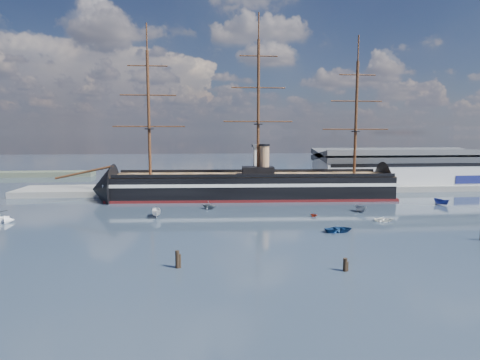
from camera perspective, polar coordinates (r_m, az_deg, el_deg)
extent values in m
plane|color=#232E3F|center=(110.25, 3.76, -4.30)|extent=(600.00, 600.00, 0.00)
cube|color=slate|center=(146.95, 5.28, -1.54)|extent=(180.00, 18.00, 2.00)
cube|color=#B7BABC|center=(165.84, 21.54, 1.40)|extent=(62.00, 20.00, 10.00)
cube|color=#3F4247|center=(165.46, 21.62, 3.33)|extent=(63.00, 21.00, 2.00)
cube|color=silver|center=(141.79, 2.77, 1.85)|extent=(4.00, 4.00, 14.00)
cube|color=#3F4247|center=(141.35, 2.79, 4.88)|extent=(5.00, 5.00, 1.00)
cube|color=black|center=(128.92, 1.68, -0.88)|extent=(88.74, 20.79, 7.00)
cube|color=silver|center=(128.77, 1.68, -0.35)|extent=(90.75, 21.13, 1.00)
cube|color=#511214|center=(129.45, 1.68, -2.48)|extent=(90.75, 21.09, 0.90)
cone|color=black|center=(131.31, -18.88, -1.23)|extent=(14.84, 16.42, 15.68)
cone|color=black|center=(142.63, 20.54, -0.69)|extent=(11.84, 16.26, 15.68)
cube|color=brown|center=(128.49, 1.69, 0.72)|extent=(88.67, 19.51, 0.40)
cube|color=black|center=(128.63, 2.57, 1.35)|extent=(10.31, 6.54, 2.50)
cylinder|color=#A97E58|center=(128.65, 3.46, 2.90)|extent=(3.20, 3.20, 9.00)
cylinder|color=#381E0F|center=(132.08, -21.29, 1.03)|extent=(17.76, 1.67, 4.43)
cylinder|color=#381E0F|center=(127.74, -12.85, 9.14)|extent=(0.90, 0.90, 38.00)
cylinder|color=#381E0F|center=(128.29, 2.62, 10.18)|extent=(0.90, 0.90, 42.00)
cylinder|color=#381E0F|center=(136.53, 16.17, 8.46)|extent=(0.90, 0.90, 36.00)
imported|color=silver|center=(103.19, -11.78, -5.19)|extent=(6.88, 3.10, 2.67)
imported|color=navy|center=(88.82, 13.90, -7.19)|extent=(1.90, 3.92, 1.77)
imported|color=gray|center=(112.27, 16.77, -4.37)|extent=(5.68, 2.81, 2.18)
imported|color=#515C66|center=(111.80, -4.42, -4.15)|extent=(6.13, 7.39, 2.51)
imported|color=white|center=(102.45, 19.82, -5.54)|extent=(1.57, 2.99, 1.33)
imported|color=navy|center=(131.98, 26.73, -3.18)|extent=(6.11, 3.98, 2.29)
imported|color=maroon|center=(103.43, 10.45, -5.13)|extent=(3.33, 3.21, 1.18)
cylinder|color=black|center=(65.04, -8.88, -12.26)|extent=(0.64, 0.64, 3.50)
cylinder|color=black|center=(64.93, 14.70, -12.43)|extent=(0.64, 0.64, 2.75)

